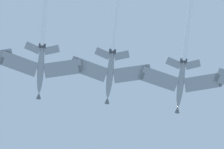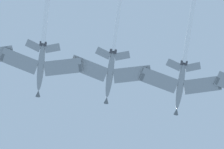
# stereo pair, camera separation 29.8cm
# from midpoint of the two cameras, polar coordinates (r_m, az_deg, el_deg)

# --- Properties ---
(jet_inner_left) EXTENTS (32.62, 37.54, 10.19)m
(jet_inner_left) POSITION_cam_midpoint_polar(r_m,az_deg,el_deg) (122.96, -7.42, 5.57)
(jet_inner_left) COLOR gray
(jet_centre) EXTENTS (35.91, 41.70, 11.97)m
(jet_centre) POSITION_cam_midpoint_polar(r_m,az_deg,el_deg) (122.96, 0.30, 4.31)
(jet_centre) COLOR gray
(jet_inner_right) EXTENTS (32.94, 36.75, 11.14)m
(jet_inner_right) POSITION_cam_midpoint_polar(r_m,az_deg,el_deg) (123.55, 8.16, 3.32)
(jet_inner_right) COLOR gray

